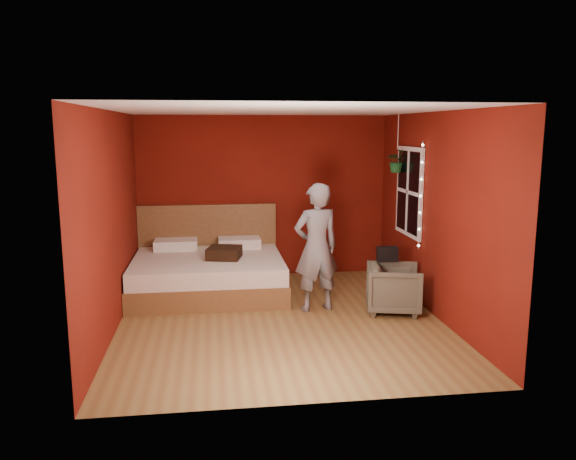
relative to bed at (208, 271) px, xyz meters
The scene contains 10 objects.
floor 1.68m from the bed, 56.69° to the right, with size 4.50×4.50×0.00m, color olive.
room_walls 2.14m from the bed, 56.69° to the right, with size 4.04×4.54×2.62m.
window 3.14m from the bed, ahead, with size 0.05×0.97×1.27m.
fairy_lights 3.24m from the bed, 19.39° to the right, with size 0.04×0.04×1.45m.
bed is the anchor object (origin of this frame).
person 1.85m from the bed, 36.70° to the right, with size 0.62×0.41×1.70m, color slate.
armchair 2.74m from the bed, 27.68° to the right, with size 0.67×0.69×0.63m, color #5D5B49.
handbag 2.64m from the bed, 23.08° to the right, with size 0.27×0.14×0.20m, color black.
throw_pillow 0.44m from the bed, 40.60° to the right, with size 0.46×0.46×0.16m, color black.
hanging_plant 3.22m from the bed, ahead, with size 0.34×0.30×0.85m.
Camera 1 is at (-0.82, -6.76, 2.38)m, focal length 35.00 mm.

